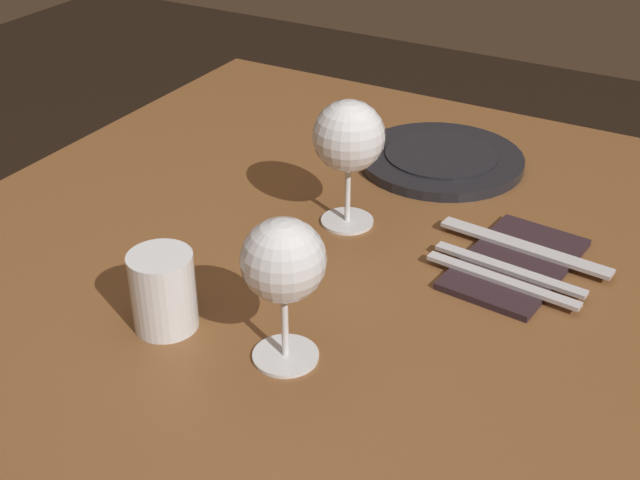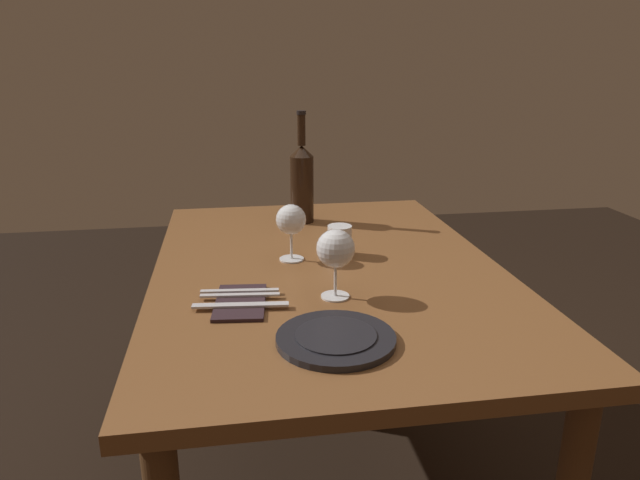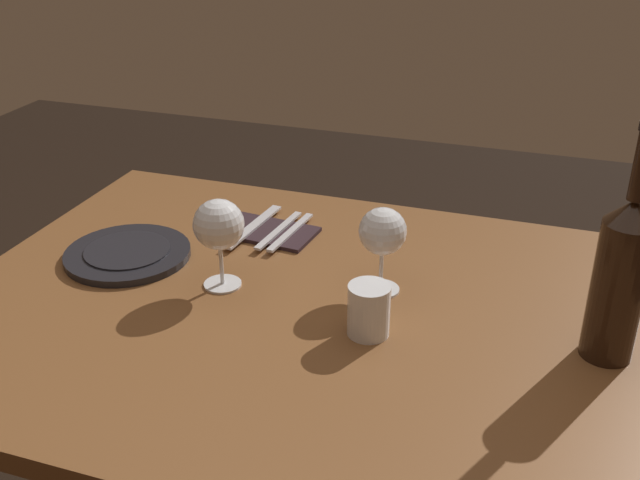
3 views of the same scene
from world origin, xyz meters
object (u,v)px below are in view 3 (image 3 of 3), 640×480
Objects in this scene: wine_bottle at (620,276)px; folded_napkin at (267,231)px; wine_glass_left at (219,226)px; table_knife at (253,226)px; fork_inner at (279,230)px; wine_glass_right at (383,233)px; fork_outer at (291,232)px; dinner_plate at (128,254)px; water_tumbler at (369,312)px.

wine_bottle is 1.81× the size of folded_napkin.
wine_glass_left is 0.24m from table_knife.
table_knife reaches higher than folded_napkin.
table_knife is (0.05, 0.00, 0.00)m from fork_inner.
table_knife is (0.30, -0.14, -0.10)m from wine_glass_right.
fork_inner is 0.02m from fork_outer.
table_knife is (0.03, -0.22, -0.10)m from wine_glass_left.
folded_napkin is at bearing -88.83° from wine_glass_left.
fork_inner is 1.00× the size of fork_outer.
wine_glass_left is at bearing 84.56° from fork_inner.
dinner_plate is at bearing 34.62° from fork_outer.
dinner_plate reaches higher than fork_inner.
wine_glass_left reaches higher than fork_inner.
fork_inner is at bearing -180.00° from table_knife.
folded_napkin is 1.11× the size of fork_inner.
fork_inner is (-0.23, -0.18, 0.00)m from dinner_plate.
folded_napkin is (0.00, -0.22, -0.11)m from wine_glass_left.
fork_outer is at bearing -101.91° from wine_glass_left.
water_tumbler is at bearing 138.43° from table_knife.
wine_glass_right is at bearing 154.28° from table_knife.
water_tumbler is at bearing 96.39° from wine_glass_right.
folded_napkin is at bearing -44.43° from water_tumbler.
wine_glass_right is at bearing -175.96° from dinner_plate.
wine_bottle is 4.27× the size of water_tumbler.
wine_bottle reaches higher than water_tumbler.
wine_glass_right is 0.30m from fork_inner.
fork_inner is at bearing -142.61° from dinner_plate.
wine_glass_right is 0.49m from dinner_plate.
wine_glass_right is at bearing -164.92° from wine_glass_left.
dinner_plate is at bearing 4.04° from wine_glass_right.
dinner_plate is 0.25m from table_knife.
fork_outer is (-0.05, -0.22, -0.10)m from wine_glass_left.
folded_napkin is 1.11× the size of fork_outer.
wine_bottle is 0.66m from fork_inner.
fork_outer reaches higher than folded_napkin.
dinner_plate is at bearing -11.60° from water_tumbler.
folded_napkin is at bearing -139.43° from dinner_plate.
wine_bottle is at bearing 168.31° from wine_glass_right.
folded_napkin is at bearing -19.09° from wine_bottle.
wine_glass_left reaches higher than table_knife.
water_tumbler is at bearing 132.94° from fork_inner.
wine_glass_left is 0.24m from fork_inner.
wine_bottle is (-0.63, 0.00, 0.02)m from wine_glass_left.
water_tumbler is (0.35, 0.06, -0.10)m from wine_bottle.
dinner_plate is at bearing 45.00° from table_knife.
fork_outer is at bearing 180.00° from fork_inner.
water_tumbler reaches higher than table_knife.
wine_bottle reaches higher than dinner_plate.
table_knife is at bearing 0.00° from fork_inner.
wine_glass_left is 0.28m from wine_glass_right.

